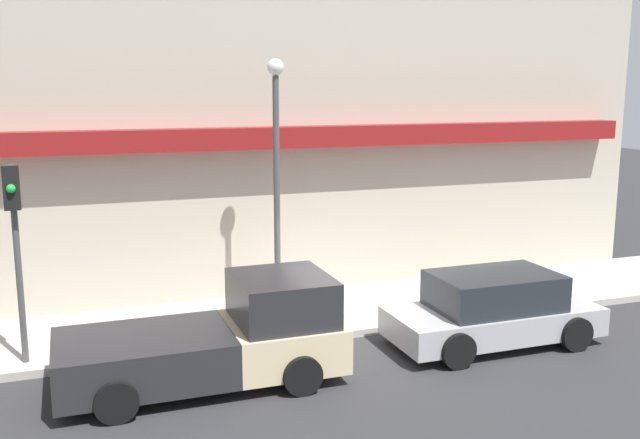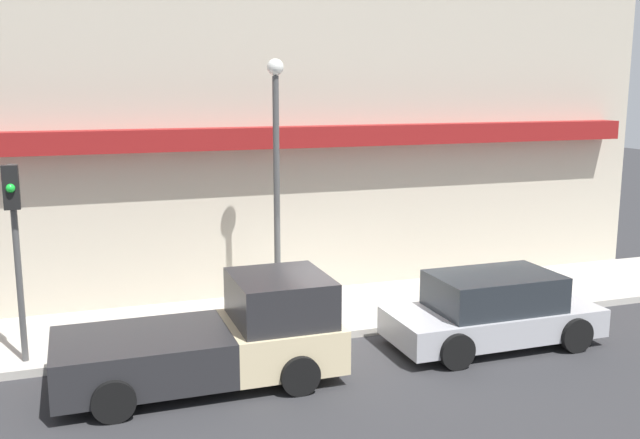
% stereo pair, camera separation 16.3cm
% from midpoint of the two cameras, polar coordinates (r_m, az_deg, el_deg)
% --- Properties ---
extents(ground_plane, '(80.00, 80.00, 0.00)m').
position_cam_midpoint_polar(ground_plane, '(15.41, 2.70, -9.49)').
color(ground_plane, '#2D2D30').
extents(sidewalk, '(36.00, 3.31, 0.16)m').
position_cam_midpoint_polar(sidewalk, '(16.85, 0.59, -7.40)').
color(sidewalk, '#B7B2A8').
rests_on(sidewalk, ground).
extents(building, '(19.80, 3.80, 11.18)m').
position_cam_midpoint_polar(building, '(19.00, -2.67, 9.60)').
color(building, '#BCB29E').
rests_on(building, ground).
extents(pickup_truck, '(5.04, 2.27, 1.89)m').
position_cam_midpoint_polar(pickup_truck, '(13.15, -7.71, -9.40)').
color(pickup_truck, beige).
rests_on(pickup_truck, ground).
extents(parked_car, '(4.40, 2.05, 1.52)m').
position_cam_midpoint_polar(parked_car, '(15.28, 13.97, -7.07)').
color(parked_car, '#ADADB2').
rests_on(parked_car, ground).
extents(fire_hydrant, '(0.21, 0.21, 0.75)m').
position_cam_midpoint_polar(fire_hydrant, '(15.62, 0.54, -7.13)').
color(fire_hydrant, '#196633').
rests_on(fire_hydrant, sidewalk).
extents(street_lamp, '(0.36, 0.36, 5.71)m').
position_cam_midpoint_polar(street_lamp, '(15.55, -3.21, 4.78)').
color(street_lamp, '#4C4C4C').
rests_on(street_lamp, sidewalk).
extents(traffic_light, '(0.28, 0.42, 3.75)m').
position_cam_midpoint_polar(traffic_light, '(14.11, -22.93, -0.68)').
color(traffic_light, '#4C4C4C').
rests_on(traffic_light, sidewalk).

